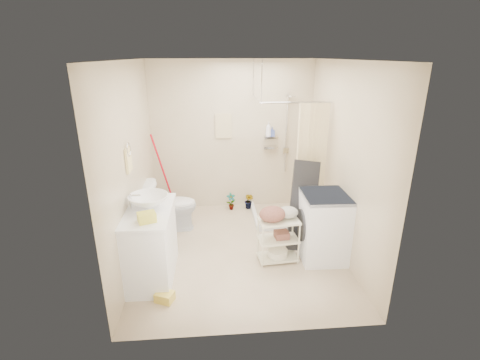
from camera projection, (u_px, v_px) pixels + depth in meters
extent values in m
plane|color=#C0AE90|center=(240.00, 250.00, 5.02)|extent=(3.20, 3.20, 0.00)
cube|color=silver|center=(240.00, 60.00, 4.14)|extent=(2.80, 3.20, 0.04)
cube|color=beige|center=(232.00, 137.00, 6.08)|extent=(2.80, 0.04, 2.60)
cube|color=beige|center=(255.00, 217.00, 3.08)|extent=(2.80, 0.04, 2.60)
cube|color=beige|center=(132.00, 167.00, 4.47)|extent=(0.04, 3.20, 2.60)
cube|color=beige|center=(343.00, 161.00, 4.69)|extent=(0.04, 3.20, 2.60)
cube|color=white|center=(150.00, 244.00, 4.29)|extent=(0.60, 1.05, 0.92)
imported|color=white|center=(149.00, 201.00, 4.17)|extent=(0.57, 0.57, 0.16)
cube|color=gold|center=(147.00, 217.00, 3.83)|extent=(0.23, 0.21, 0.11)
cube|color=#EFD54E|center=(165.00, 295.00, 3.96)|extent=(0.35, 0.31, 0.15)
imported|color=silver|center=(171.00, 205.00, 5.50)|extent=(0.83, 0.50, 0.82)
imported|color=brown|center=(231.00, 201.00, 6.28)|extent=(0.19, 0.16, 0.31)
imported|color=brown|center=(249.00, 201.00, 6.31)|extent=(0.21, 0.21, 0.31)
cube|color=beige|center=(223.00, 126.00, 5.98)|extent=(0.28, 0.03, 0.42)
imported|color=silver|center=(268.00, 129.00, 6.00)|extent=(0.12, 0.12, 0.25)
imported|color=#4052A4|center=(272.00, 132.00, 6.03)|extent=(0.09, 0.09, 0.16)
cube|color=silver|center=(325.00, 226.00, 4.71)|extent=(0.65, 0.67, 0.93)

